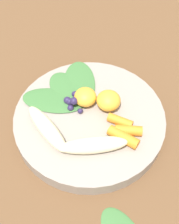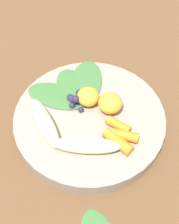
{
  "view_description": "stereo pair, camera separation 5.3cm",
  "coord_description": "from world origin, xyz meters",
  "px_view_note": "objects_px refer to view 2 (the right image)",
  "views": [
    {
      "loc": [
        0.3,
        -0.08,
        0.46
      ],
      "look_at": [
        0.0,
        0.0,
        0.04
      ],
      "focal_mm": 46.33,
      "sensor_mm": 36.0,
      "label": 1
    },
    {
      "loc": [
        0.31,
        -0.03,
        0.46
      ],
      "look_at": [
        0.0,
        0.0,
        0.04
      ],
      "focal_mm": 46.33,
      "sensor_mm": 36.0,
      "label": 2
    }
  ],
  "objects_px": {
    "bowl": "(89,120)",
    "banana_peeled_right": "(45,122)",
    "banana_peeled_left": "(86,145)",
    "orange_segment_near": "(90,97)"
  },
  "relations": [
    {
      "from": "bowl",
      "to": "banana_peeled_right",
      "type": "bearing_deg",
      "value": -76.85
    },
    {
      "from": "banana_peeled_right",
      "to": "orange_segment_near",
      "type": "bearing_deg",
      "value": 98.53
    },
    {
      "from": "banana_peeled_left",
      "to": "banana_peeled_right",
      "type": "relative_size",
      "value": 1.0
    },
    {
      "from": "banana_peeled_left",
      "to": "orange_segment_near",
      "type": "bearing_deg",
      "value": 90.22
    },
    {
      "from": "banana_peeled_left",
      "to": "orange_segment_near",
      "type": "relative_size",
      "value": 2.75
    },
    {
      "from": "bowl",
      "to": "orange_segment_near",
      "type": "distance_m",
      "value": 0.04
    },
    {
      "from": "bowl",
      "to": "banana_peeled_right",
      "type": "height_order",
      "value": "banana_peeled_right"
    },
    {
      "from": "banana_peeled_left",
      "to": "orange_segment_near",
      "type": "distance_m",
      "value": 0.1
    },
    {
      "from": "bowl",
      "to": "banana_peeled_right",
      "type": "xyz_separation_m",
      "value": [
        0.02,
        -0.08,
        0.03
      ]
    },
    {
      "from": "bowl",
      "to": "banana_peeled_left",
      "type": "distance_m",
      "value": 0.08
    }
  ]
}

